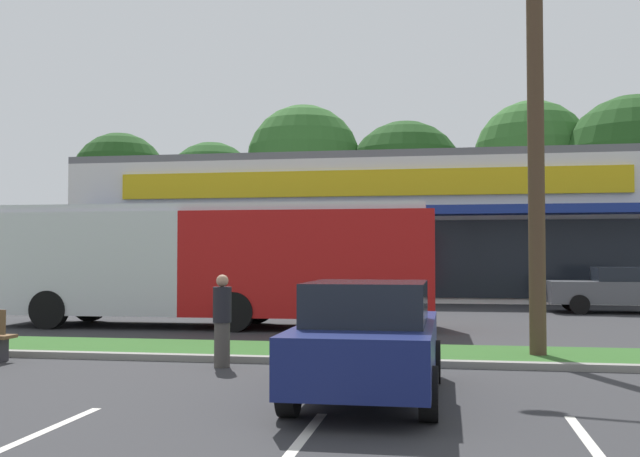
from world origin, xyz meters
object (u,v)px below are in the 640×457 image
at_px(car_1, 369,339).
at_px(car_0, 621,289).
at_px(car_2, 18,284).
at_px(car_4, 291,290).
at_px(car_3, 149,286).
at_px(utility_pole, 527,54).
at_px(city_bus, 214,261).
at_px(pedestrian_far, 222,321).

bearing_deg(car_1, car_0, -22.44).
bearing_deg(car_0, car_2, -0.83).
bearing_deg(car_0, car_1, 67.56).
distance_m(car_2, car_4, 11.24).
height_order(car_1, car_3, car_1).
height_order(car_3, car_4, car_3).
height_order(utility_pole, car_0, utility_pole).
distance_m(utility_pole, car_2, 22.43).
bearing_deg(car_0, city_bus, 30.52).
relative_size(car_3, pedestrian_far, 2.69).
xyz_separation_m(utility_pole, city_bus, (-7.65, 5.26, -3.86)).
distance_m(car_1, car_3, 19.11).
bearing_deg(car_2, car_4, 172.37).
xyz_separation_m(car_1, car_2, (-15.41, 16.66, 0.01)).
relative_size(utility_pole, car_3, 2.48).
height_order(car_0, car_3, car_0).
xyz_separation_m(car_0, car_3, (-16.65, 0.01, -0.01)).
bearing_deg(car_1, car_4, 15.72).
height_order(car_3, pedestrian_far, pedestrian_far).
distance_m(utility_pole, car_3, 18.12).
relative_size(car_1, car_4, 0.93).
height_order(city_bus, car_2, city_bus).
distance_m(car_4, pedestrian_far, 12.88).
height_order(city_bus, car_0, city_bus).
relative_size(city_bus, car_3, 2.77).
relative_size(car_1, car_3, 1.00).
bearing_deg(car_3, utility_pole, 135.33).
bearing_deg(utility_pole, city_bus, 145.49).
xyz_separation_m(car_2, car_4, (11.14, -1.49, -0.07)).
bearing_deg(car_2, city_bus, 144.50).
relative_size(car_0, pedestrian_far, 2.92).
bearing_deg(pedestrian_far, car_4, -155.96).
height_order(city_bus, car_4, city_bus).
bearing_deg(car_1, utility_pole, -31.70).
distance_m(car_0, car_3, 16.65).
bearing_deg(utility_pole, car_0, 70.97).
height_order(car_1, car_2, car_1).
xyz_separation_m(car_1, car_3, (-9.90, 16.34, -0.01)).
distance_m(car_1, pedestrian_far, 3.64).
relative_size(car_2, car_3, 1.01).
bearing_deg(city_bus, car_3, -56.64).
distance_m(car_2, car_3, 5.51).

